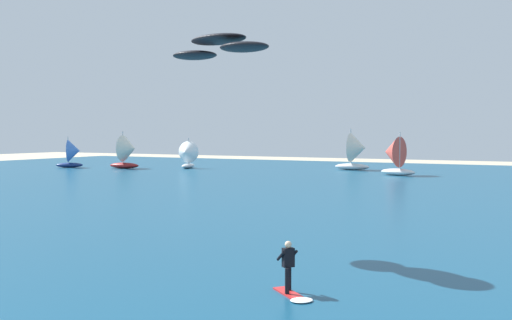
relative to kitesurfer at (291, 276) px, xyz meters
name	(u,v)px	position (x,y,z in m)	size (l,w,h in m)	color
ocean	(432,190)	(-3.31, 37.26, -0.65)	(160.00, 90.00, 0.10)	navy
kitesurfer	(291,276)	(0.00, 0.00, 0.00)	(1.86, 1.69, 1.67)	red
kite	(218,47)	(-5.69, 4.96, 8.12)	(5.92, 3.70, 0.86)	black
sailboat_far_left	(187,155)	(-40.48, 52.76, 1.37)	(3.31, 3.81, 4.32)	silver
sailboat_heeled_over	(73,153)	(-56.33, 46.88, 1.47)	(4.08, 3.81, 4.53)	navy
sailboat_mid_right	(393,155)	(-11.14, 53.35, 1.77)	(4.58, 3.99, 5.17)	white
sailboat_near_shore	(128,151)	(-47.62, 48.67, 1.83)	(4.67, 4.04, 5.30)	maroon
sailboat_far_right	(357,151)	(-18.02, 60.51, 1.98)	(4.81, 4.07, 5.64)	silver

